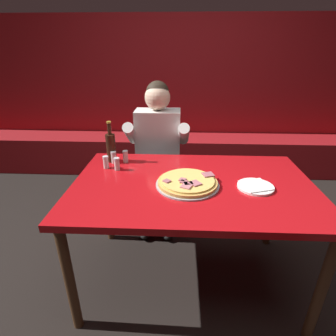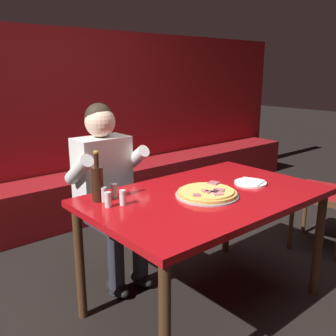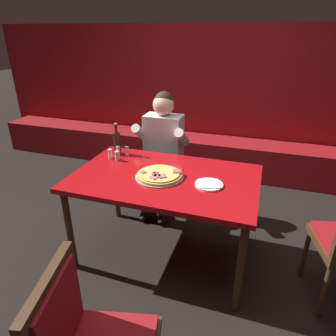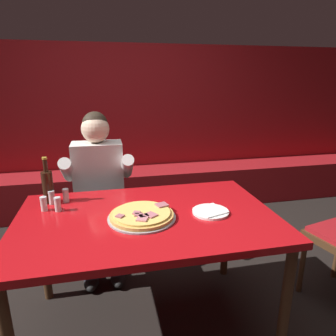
% 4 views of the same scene
% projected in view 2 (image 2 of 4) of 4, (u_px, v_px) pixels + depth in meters
% --- Properties ---
extents(ground_plane, '(24.00, 24.00, 0.00)m').
position_uv_depth(ground_plane, '(204.00, 304.00, 2.46)').
color(ground_plane, black).
extents(booth_wall_panel, '(6.80, 0.16, 1.90)m').
position_uv_depth(booth_wall_panel, '(54.00, 124.00, 3.83)').
color(booth_wall_panel, maroon).
rests_on(booth_wall_panel, ground_plane).
extents(booth_bench, '(6.46, 0.48, 0.46)m').
position_uv_depth(booth_bench, '(72.00, 199.00, 3.78)').
color(booth_bench, maroon).
rests_on(booth_bench, ground_plane).
extents(main_dining_table, '(1.45, 0.92, 0.77)m').
position_uv_depth(main_dining_table, '(207.00, 205.00, 2.29)').
color(main_dining_table, '#422816').
rests_on(main_dining_table, ground_plane).
extents(pizza, '(0.38, 0.38, 0.05)m').
position_uv_depth(pizza, '(207.00, 193.00, 2.22)').
color(pizza, '#9E9EA3').
rests_on(pizza, main_dining_table).
extents(plate_white_paper, '(0.21, 0.21, 0.02)m').
position_uv_depth(plate_white_paper, '(250.00, 183.00, 2.46)').
color(plate_white_paper, white).
rests_on(plate_white_paper, main_dining_table).
extents(beer_bottle, '(0.07, 0.07, 0.29)m').
position_uv_depth(beer_bottle, '(98.00, 182.00, 2.11)').
color(beer_bottle, black).
rests_on(beer_bottle, main_dining_table).
extents(shaker_black_pepper, '(0.04, 0.04, 0.09)m').
position_uv_depth(shaker_black_pepper, '(104.00, 195.00, 2.12)').
color(shaker_black_pepper, silver).
rests_on(shaker_black_pepper, main_dining_table).
extents(shaker_red_pepper_flakes, '(0.04, 0.04, 0.09)m').
position_uv_depth(shaker_red_pepper_flakes, '(115.00, 191.00, 2.19)').
color(shaker_red_pepper_flakes, silver).
rests_on(shaker_red_pepper_flakes, main_dining_table).
extents(shaker_parmesan, '(0.04, 0.04, 0.09)m').
position_uv_depth(shaker_parmesan, '(108.00, 200.00, 2.04)').
color(shaker_parmesan, silver).
rests_on(shaker_parmesan, main_dining_table).
extents(shaker_oregano, '(0.04, 0.04, 0.09)m').
position_uv_depth(shaker_oregano, '(123.00, 198.00, 2.07)').
color(shaker_oregano, silver).
rests_on(shaker_oregano, main_dining_table).
extents(diner_seated_blue_shirt, '(0.53, 0.53, 1.27)m').
position_uv_depth(diner_seated_blue_shirt, '(109.00, 186.00, 2.61)').
color(diner_seated_blue_shirt, black).
rests_on(diner_seated_blue_shirt, ground_plane).
extents(dining_chair_near_left, '(0.53, 0.53, 0.94)m').
position_uv_depth(dining_chair_near_left, '(334.00, 187.00, 3.08)').
color(dining_chair_near_left, '#422816').
rests_on(dining_chair_near_left, ground_plane).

